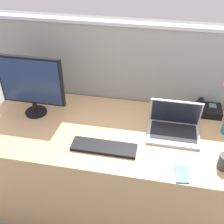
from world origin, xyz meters
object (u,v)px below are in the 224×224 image
at_px(laptop, 174,125).
at_px(cell_phone_blue_case, 182,174).
at_px(desk_phone, 208,110).
at_px(keyboard_main, 104,147).
at_px(desktop_monitor, 31,83).

height_order(laptop, cell_phone_blue_case, laptop).
xyz_separation_m(desk_phone, keyboard_main, (-0.69, -0.53, -0.02)).
height_order(desktop_monitor, laptop, desktop_monitor).
bearing_deg(desktop_monitor, laptop, -1.82).
bearing_deg(keyboard_main, desktop_monitor, 153.43).
height_order(desktop_monitor, cell_phone_blue_case, desktop_monitor).
xyz_separation_m(laptop, desk_phone, (0.25, 0.27, -0.02)).
bearing_deg(desk_phone, desktop_monitor, -169.57).
distance_m(desktop_monitor, cell_phone_blue_case, 1.20).
bearing_deg(desktop_monitor, cell_phone_blue_case, -21.36).
distance_m(laptop, cell_phone_blue_case, 0.40).
relative_size(desktop_monitor, keyboard_main, 1.12).
distance_m(desktop_monitor, desk_phone, 1.33).
bearing_deg(desk_phone, laptop, -133.33).
height_order(laptop, desk_phone, laptop).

